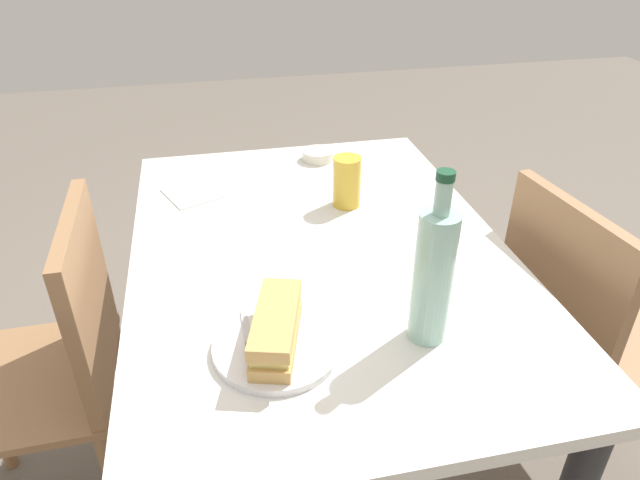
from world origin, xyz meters
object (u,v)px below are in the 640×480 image
Objects in this scene: knife_near at (249,345)px; chair_near at (578,334)px; dining_table at (320,287)px; plate_near at (277,346)px; chair_far at (58,365)px; baguette_sandwich_near at (276,328)px; olive_bowl at (318,155)px; beer_glass at (347,182)px; water_bottle at (433,275)px.

chair_near is at bearing -79.05° from knife_near.
plate_near is (-0.31, 0.14, 0.12)m from dining_table.
plate_near is 1.26× the size of knife_near.
dining_table is 1.36× the size of chair_far.
baguette_sandwich_near is 2.21× the size of olive_bowl.
knife_near is 0.58m from beer_glass.
chair_far is at bearing 82.83° from chair_near.
baguette_sandwich_near is 0.06m from knife_near.
chair_near reaches higher than dining_table.
chair_near is (-0.15, -1.23, 0.00)m from chair_far.
knife_near is 0.34m from water_bottle.
chair_near is at bearing -140.76° from olive_bowl.
plate_near is 0.30m from water_bottle.
beer_glass is (0.50, -0.25, 0.02)m from baguette_sandwich_near.
chair_far is at bearing 89.83° from dining_table.
knife_near is 1.93× the size of olive_bowl.
dining_table is 0.65m from chair_near.
chair_far is 2.69× the size of water_bottle.
water_bottle is at bearing -93.85° from knife_near.
dining_table is 0.28m from beer_glass.
chair_near is (-0.15, -0.61, -0.13)m from dining_table.
olive_bowl is at bearing 2.30° from beer_glass.
dining_table is 0.51m from olive_bowl.
chair_near is at bearing -97.17° from chair_far.
chair_far reaches higher than beer_glass.
chair_near reaches higher than baguette_sandwich_near.
chair_far is 0.80m from beer_glass.
water_bottle is at bearing -159.19° from dining_table.
plate_near is 0.56m from beer_glass.
chair_far reaches higher than olive_bowl.
chair_near is 6.76× the size of beer_glass.
olive_bowl reaches higher than plate_near.
baguette_sandwich_near is 0.64× the size of water_bottle.
plate_near is at bearing 163.09° from olive_bowl.
baguette_sandwich_near is (-0.31, -0.47, 0.29)m from chair_far.
baguette_sandwich_near is at bearing 153.13° from beer_glass.
chair_far reaches higher than plate_near.
knife_near is (-0.16, 0.81, 0.26)m from chair_near.
plate_near is at bearing 90.00° from baguette_sandwich_near.
chair_near is 2.69× the size of water_bottle.
chair_near is 0.86m from knife_near.
dining_table is at bearing 76.05° from chair_near.
water_bottle is (-0.18, 0.49, 0.37)m from chair_near.
olive_bowl is (0.63, 0.52, 0.25)m from chair_near.
plate_near is at bearing 153.13° from beer_glass.
olive_bowl is (0.79, -0.24, -0.03)m from baguette_sandwich_near.
chair_near is 4.23× the size of baguette_sandwich_near.
knife_near is at bearing -126.42° from chair_far.
chair_near is at bearing -103.95° from dining_table.
knife_near is 1.39× the size of beer_glass.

